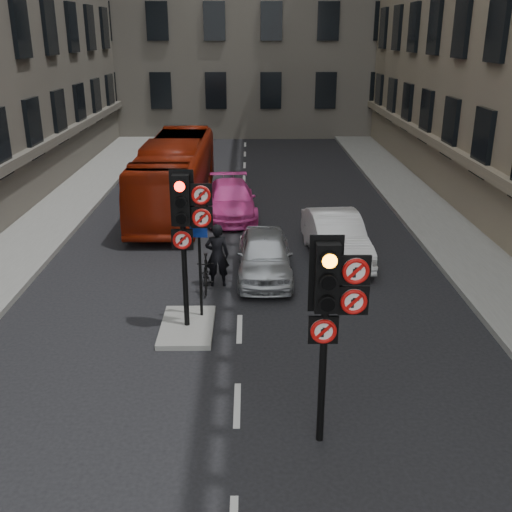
{
  "coord_description": "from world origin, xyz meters",
  "views": [
    {
      "loc": [
        0.24,
        -7.3,
        6.41
      ],
      "look_at": [
        0.36,
        2.85,
        2.6
      ],
      "focal_mm": 42.0,
      "sensor_mm": 36.0,
      "label": 1
    }
  ],
  "objects_px": {
    "signal_near": "(331,299)",
    "motorcyclist": "(217,255)",
    "car_pink": "(231,200)",
    "motorcycle": "(206,273)",
    "bus_red": "(176,175)",
    "car_silver": "(265,255)",
    "info_sign": "(200,257)",
    "signal_far": "(186,217)",
    "car_white": "(336,237)"
  },
  "relations": [
    {
      "from": "signal_near",
      "to": "motorcyclist",
      "type": "xyz_separation_m",
      "value": [
        -2.11,
        6.55,
        -1.72
      ]
    },
    {
      "from": "car_pink",
      "to": "motorcyclist",
      "type": "distance_m",
      "value": 6.5
    },
    {
      "from": "car_pink",
      "to": "motorcycle",
      "type": "bearing_deg",
      "value": -98.77
    },
    {
      "from": "signal_far",
      "to": "info_sign",
      "type": "bearing_deg",
      "value": 66.03
    },
    {
      "from": "car_white",
      "to": "motorcycle",
      "type": "bearing_deg",
      "value": -153.51
    },
    {
      "from": "signal_near",
      "to": "bus_red",
      "type": "relative_size",
      "value": 0.37
    },
    {
      "from": "bus_red",
      "to": "car_white",
      "type": "bearing_deg",
      "value": -44.77
    },
    {
      "from": "signal_near",
      "to": "bus_red",
      "type": "xyz_separation_m",
      "value": [
        -4.04,
        14.03,
        -1.24
      ]
    },
    {
      "from": "motorcycle",
      "to": "motorcyclist",
      "type": "distance_m",
      "value": 0.56
    },
    {
      "from": "bus_red",
      "to": "info_sign",
      "type": "xyz_separation_m",
      "value": [
        1.65,
        -9.55,
        0.25
      ]
    },
    {
      "from": "bus_red",
      "to": "info_sign",
      "type": "height_order",
      "value": "bus_red"
    },
    {
      "from": "car_white",
      "to": "bus_red",
      "type": "distance_m",
      "value": 7.67
    },
    {
      "from": "bus_red",
      "to": "car_silver",
      "type": "bearing_deg",
      "value": -64.32
    },
    {
      "from": "car_silver",
      "to": "motorcyclist",
      "type": "xyz_separation_m",
      "value": [
        -1.28,
        -0.63,
        0.23
      ]
    },
    {
      "from": "signal_near",
      "to": "signal_far",
      "type": "distance_m",
      "value": 4.77
    },
    {
      "from": "signal_far",
      "to": "bus_red",
      "type": "height_order",
      "value": "signal_far"
    },
    {
      "from": "motorcycle",
      "to": "info_sign",
      "type": "distance_m",
      "value": 2.18
    },
    {
      "from": "car_pink",
      "to": "info_sign",
      "type": "height_order",
      "value": "info_sign"
    },
    {
      "from": "signal_far",
      "to": "motorcycle",
      "type": "xyz_separation_m",
      "value": [
        0.2,
        2.34,
        -2.26
      ]
    },
    {
      "from": "car_pink",
      "to": "car_silver",
      "type": "bearing_deg",
      "value": -84.13
    },
    {
      "from": "motorcycle",
      "to": "signal_far",
      "type": "bearing_deg",
      "value": -97.95
    },
    {
      "from": "car_white",
      "to": "motorcycle",
      "type": "height_order",
      "value": "car_white"
    },
    {
      "from": "signal_far",
      "to": "bus_red",
      "type": "distance_m",
      "value": 10.22
    },
    {
      "from": "car_white",
      "to": "motorcyclist",
      "type": "xyz_separation_m",
      "value": [
        -3.44,
        -2.04,
        0.19
      ]
    },
    {
      "from": "signal_near",
      "to": "bus_red",
      "type": "distance_m",
      "value": 14.65
    },
    {
      "from": "car_pink",
      "to": "bus_red",
      "type": "distance_m",
      "value": 2.45
    },
    {
      "from": "signal_near",
      "to": "car_pink",
      "type": "bearing_deg",
      "value": 98.36
    },
    {
      "from": "bus_red",
      "to": "motorcyclist",
      "type": "height_order",
      "value": "bus_red"
    },
    {
      "from": "car_white",
      "to": "motorcyclist",
      "type": "relative_size",
      "value": 2.39
    },
    {
      "from": "car_pink",
      "to": "motorcycle",
      "type": "height_order",
      "value": "car_pink"
    },
    {
      "from": "bus_red",
      "to": "motorcyclist",
      "type": "xyz_separation_m",
      "value": [
        1.93,
        -7.48,
        -0.47
      ]
    },
    {
      "from": "signal_near",
      "to": "motorcycle",
      "type": "xyz_separation_m",
      "value": [
        -2.4,
        6.34,
        -2.14
      ]
    },
    {
      "from": "info_sign",
      "to": "car_pink",
      "type": "bearing_deg",
      "value": 89.97
    },
    {
      "from": "bus_red",
      "to": "motorcyclist",
      "type": "bearing_deg",
      "value": -74.96
    },
    {
      "from": "car_silver",
      "to": "bus_red",
      "type": "distance_m",
      "value": 7.59
    },
    {
      "from": "car_silver",
      "to": "motorcycle",
      "type": "bearing_deg",
      "value": -151.31
    },
    {
      "from": "car_silver",
      "to": "motorcyclist",
      "type": "bearing_deg",
      "value": -153.31
    },
    {
      "from": "car_pink",
      "to": "bus_red",
      "type": "xyz_separation_m",
      "value": [
        -2.12,
        0.99,
        0.72
      ]
    },
    {
      "from": "car_white",
      "to": "bus_red",
      "type": "relative_size",
      "value": 0.43
    },
    {
      "from": "car_silver",
      "to": "car_white",
      "type": "bearing_deg",
      "value": 33.5
    },
    {
      "from": "signal_near",
      "to": "car_silver",
      "type": "bearing_deg",
      "value": 96.59
    },
    {
      "from": "signal_far",
      "to": "car_white",
      "type": "height_order",
      "value": "signal_far"
    },
    {
      "from": "car_white",
      "to": "car_pink",
      "type": "bearing_deg",
      "value": 121.49
    },
    {
      "from": "signal_far",
      "to": "info_sign",
      "type": "relative_size",
      "value": 1.57
    },
    {
      "from": "signal_far",
      "to": "motorcycle",
      "type": "bearing_deg",
      "value": 85.12
    },
    {
      "from": "bus_red",
      "to": "motorcyclist",
      "type": "relative_size",
      "value": 5.55
    },
    {
      "from": "signal_near",
      "to": "info_sign",
      "type": "xyz_separation_m",
      "value": [
        -2.39,
        4.48,
        -0.99
      ]
    },
    {
      "from": "signal_near",
      "to": "car_silver",
      "type": "relative_size",
      "value": 0.96
    },
    {
      "from": "motorcycle",
      "to": "car_pink",
      "type": "bearing_deg",
      "value": 82.81
    },
    {
      "from": "car_silver",
      "to": "info_sign",
      "type": "xyz_separation_m",
      "value": [
        -1.56,
        -2.7,
        0.96
      ]
    }
  ]
}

